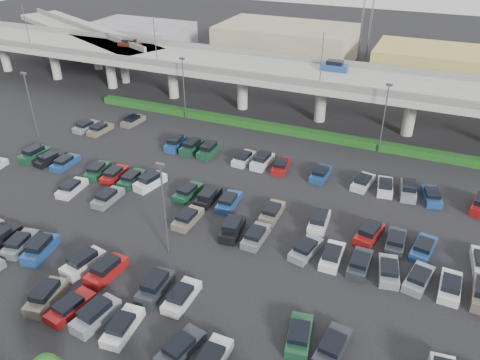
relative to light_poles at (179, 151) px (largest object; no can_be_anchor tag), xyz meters
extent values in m
plane|color=black|center=(4.13, -2.00, -6.24)|extent=(280.00, 280.00, 0.00)
cube|color=gray|center=(4.13, 30.00, 1.01)|extent=(150.00, 13.00, 1.10)
cube|color=#5D5D59|center=(4.13, 23.75, 2.06)|extent=(150.00, 0.50, 1.00)
cube|color=#5D5D59|center=(4.13, 36.25, 2.06)|extent=(150.00, 0.50, 1.00)
cylinder|color=gray|center=(-60.88, 30.00, -2.89)|extent=(1.80, 1.80, 6.70)
cube|color=#5D5D59|center=(-60.88, 30.00, 0.26)|extent=(2.60, 9.75, 0.50)
cylinder|color=gray|center=(-46.88, 30.00, -2.89)|extent=(1.80, 1.80, 6.70)
cube|color=#5D5D59|center=(-46.88, 30.00, 0.26)|extent=(2.60, 9.75, 0.50)
cylinder|color=gray|center=(-32.88, 30.00, -2.89)|extent=(1.80, 1.80, 6.70)
cube|color=#5D5D59|center=(-32.88, 30.00, 0.26)|extent=(2.60, 9.75, 0.50)
cylinder|color=gray|center=(-18.88, 30.00, -2.89)|extent=(1.80, 1.80, 6.70)
cube|color=#5D5D59|center=(-18.88, 30.00, 0.26)|extent=(2.60, 9.75, 0.50)
cylinder|color=gray|center=(-4.87, 30.00, -2.89)|extent=(1.80, 1.80, 6.70)
cube|color=#5D5D59|center=(-4.87, 30.00, 0.26)|extent=(2.60, 9.75, 0.50)
cylinder|color=gray|center=(9.12, 30.00, -2.89)|extent=(1.80, 1.80, 6.70)
cube|color=#5D5D59|center=(9.12, 30.00, 0.26)|extent=(2.60, 9.75, 0.50)
cylinder|color=gray|center=(23.12, 30.00, -2.89)|extent=(1.80, 1.80, 6.70)
cube|color=#5D5D59|center=(23.12, 30.00, 0.26)|extent=(2.60, 9.75, 0.50)
cube|color=#521C15|center=(-29.88, 33.00, 1.97)|extent=(4.40, 1.82, 0.82)
cube|color=black|center=(-29.88, 33.00, 2.60)|extent=(2.30, 1.60, 0.50)
cube|color=navy|center=(10.12, 33.00, 2.09)|extent=(4.40, 1.82, 1.05)
cube|color=black|center=(10.12, 33.00, 2.91)|extent=(2.60, 1.60, 0.65)
cylinder|color=#4F5055|center=(-45.88, 23.90, 5.56)|extent=(0.14, 0.14, 8.00)
cylinder|color=#4F5055|center=(-17.88, 23.90, 5.56)|extent=(0.14, 0.14, 8.00)
cylinder|color=#4F5055|center=(10.12, 23.90, 5.56)|extent=(0.14, 0.14, 8.00)
cube|color=gray|center=(-47.88, 41.00, 1.01)|extent=(50.93, 30.13, 1.10)
cube|color=#5D5D59|center=(-47.88, 41.00, 2.06)|extent=(47.34, 22.43, 1.00)
cylinder|color=gray|center=(-65.09, 49.03, -2.89)|extent=(1.60, 1.60, 6.70)
cylinder|color=gray|center=(-54.22, 43.96, -2.89)|extent=(1.60, 1.60, 6.70)
cylinder|color=gray|center=(-43.34, 38.89, -2.89)|extent=(1.60, 1.60, 6.70)
cylinder|color=gray|center=(-32.47, 33.82, -2.89)|extent=(1.60, 1.60, 6.70)
cube|color=#123E14|center=(4.13, 23.00, -5.69)|extent=(66.00, 1.60, 1.10)
cube|color=#675E50|center=(-2.12, -20.50, -5.71)|extent=(2.56, 4.65, 1.05)
cube|color=black|center=(-2.12, -20.50, -4.89)|extent=(2.03, 2.84, 0.65)
cube|color=maroon|center=(0.63, -20.50, -5.83)|extent=(2.45, 4.62, 0.82)
cube|color=black|center=(0.63, -20.70, -5.20)|extent=(1.92, 2.51, 0.50)
cube|color=slate|center=(3.38, -20.50, -5.71)|extent=(2.41, 4.61, 1.05)
cube|color=black|center=(3.38, -20.50, -4.89)|extent=(1.94, 2.80, 0.65)
cube|color=silver|center=(6.13, -20.50, -5.83)|extent=(2.21, 4.55, 0.82)
cube|color=black|center=(6.13, -20.70, -5.20)|extent=(1.80, 2.44, 0.50)
cube|color=#252930|center=(11.62, -20.50, -5.83)|extent=(2.66, 4.67, 0.82)
cube|color=black|center=(11.62, -20.70, -5.20)|extent=(2.03, 2.57, 0.50)
cube|color=silver|center=(14.38, -20.50, -5.83)|extent=(1.84, 4.41, 0.82)
cube|color=black|center=(14.38, -20.70, -5.20)|extent=(1.61, 2.31, 0.50)
cube|color=black|center=(-13.12, -15.50, -5.83)|extent=(1.95, 4.45, 0.82)
cube|color=slate|center=(-10.38, -15.50, -5.83)|extent=(2.63, 4.67, 0.82)
cube|color=black|center=(-10.38, -15.70, -5.20)|extent=(2.01, 2.56, 0.50)
cube|color=navy|center=(-7.62, -15.50, -5.71)|extent=(2.59, 4.66, 1.05)
cube|color=black|center=(-7.62, -15.50, -4.89)|extent=(2.05, 2.85, 0.65)
cube|color=silver|center=(-2.12, -15.50, -5.71)|extent=(2.52, 4.64, 1.05)
cube|color=black|center=(-2.12, -15.50, -4.89)|extent=(2.01, 2.83, 0.65)
cube|color=maroon|center=(0.63, -15.50, -5.71)|extent=(2.21, 4.55, 1.05)
cube|color=black|center=(0.63, -15.50, -4.89)|extent=(1.83, 2.73, 0.65)
cube|color=#252930|center=(6.13, -15.50, -5.71)|extent=(2.01, 4.48, 1.05)
cube|color=black|center=(6.13, -15.50, -4.89)|extent=(1.71, 2.67, 0.65)
cube|color=silver|center=(8.88, -15.50, -5.83)|extent=(1.83, 4.41, 0.82)
cube|color=black|center=(8.88, -15.70, -5.20)|extent=(1.61, 2.31, 0.50)
cube|color=#174027|center=(19.88, -15.50, -5.83)|extent=(2.54, 4.64, 0.82)
cube|color=black|center=(19.88, -15.70, -5.20)|extent=(1.97, 2.54, 0.50)
cube|color=#252930|center=(22.62, -15.50, -5.83)|extent=(2.35, 4.59, 0.82)
cube|color=black|center=(22.62, -15.70, -5.20)|extent=(1.87, 2.48, 0.50)
cube|color=silver|center=(-13.12, -4.50, -5.83)|extent=(2.24, 4.56, 0.82)
cube|color=black|center=(-13.12, -4.70, -5.20)|extent=(1.82, 2.45, 0.50)
cube|color=slate|center=(-7.62, -4.50, -5.83)|extent=(1.86, 4.42, 0.82)
cube|color=black|center=(-7.62, -4.70, -5.20)|extent=(1.62, 2.31, 0.50)
cube|color=#675E50|center=(3.38, -4.50, -5.83)|extent=(1.94, 4.45, 0.82)
cube|color=black|center=(3.38, -4.70, -5.20)|extent=(1.66, 2.34, 0.50)
cube|color=black|center=(8.88, -4.50, -5.71)|extent=(2.36, 4.59, 1.05)
cube|color=black|center=(8.88, -4.50, -4.89)|extent=(1.92, 2.78, 0.65)
cube|color=slate|center=(11.62, -4.50, -5.83)|extent=(1.86, 4.42, 0.82)
cube|color=black|center=(11.62, -4.70, -5.20)|extent=(1.62, 2.31, 0.50)
cube|color=slate|center=(17.12, -4.50, -5.83)|extent=(2.70, 4.68, 0.82)
cube|color=black|center=(17.12, -4.70, -5.20)|extent=(2.05, 2.58, 0.50)
cube|color=silver|center=(19.88, -4.50, -5.83)|extent=(1.91, 4.43, 0.82)
cube|color=black|center=(19.88, -4.70, -5.20)|extent=(1.65, 2.33, 0.50)
cube|color=#252930|center=(22.62, -4.50, -5.83)|extent=(1.90, 4.43, 0.82)
cube|color=black|center=(22.62, -4.70, -5.20)|extent=(1.64, 2.33, 0.50)
cube|color=slate|center=(25.38, -4.50, -5.83)|extent=(2.58, 4.65, 0.82)
cube|color=black|center=(25.38, -4.70, -5.20)|extent=(1.99, 2.55, 0.50)
cube|color=slate|center=(28.12, -4.50, -5.83)|extent=(2.71, 4.69, 0.82)
cube|color=black|center=(28.12, -4.70, -5.20)|extent=(2.05, 2.59, 0.50)
cube|color=silver|center=(30.88, -4.50, -5.83)|extent=(1.98, 4.47, 0.82)
cube|color=black|center=(30.88, -4.70, -5.20)|extent=(1.69, 2.36, 0.50)
cube|color=#174027|center=(-24.12, 0.50, -5.71)|extent=(2.17, 4.53, 1.05)
cube|color=black|center=(-24.12, 0.50, -4.89)|extent=(1.81, 2.72, 0.65)
cube|color=black|center=(-21.38, 0.50, -5.83)|extent=(2.39, 4.60, 0.82)
cube|color=black|center=(-21.38, 0.30, -5.20)|extent=(1.89, 2.49, 0.50)
cube|color=navy|center=(-18.62, 0.50, -5.83)|extent=(2.04, 4.49, 0.82)
cube|color=black|center=(-18.62, 0.30, -5.20)|extent=(1.72, 2.38, 0.50)
cube|color=#174027|center=(-13.12, 0.50, -5.83)|extent=(2.63, 4.67, 0.82)
cube|color=black|center=(-13.12, 0.30, -5.20)|extent=(2.01, 2.57, 0.50)
cube|color=maroon|center=(-10.38, 0.50, -5.83)|extent=(2.09, 4.50, 0.82)
cube|color=black|center=(-10.38, 0.30, -5.20)|extent=(1.74, 2.39, 0.50)
cube|color=#174027|center=(-7.62, 0.50, -5.83)|extent=(2.03, 4.48, 0.82)
cube|color=black|center=(-7.62, 0.30, -5.20)|extent=(1.71, 2.38, 0.50)
cube|color=silver|center=(-4.87, 0.50, -5.71)|extent=(2.67, 4.68, 1.05)
cube|color=black|center=(-4.87, 0.50, -4.89)|extent=(2.10, 2.87, 0.65)
cube|color=#174027|center=(0.63, 0.50, -5.83)|extent=(2.15, 4.53, 0.82)
cube|color=black|center=(0.63, 0.30, -5.20)|extent=(1.77, 2.42, 0.50)
cube|color=black|center=(3.38, 0.50, -5.83)|extent=(1.90, 4.43, 0.82)
cube|color=black|center=(3.38, 0.30, -5.20)|extent=(1.64, 2.33, 0.50)
cube|color=navy|center=(6.13, 0.50, -5.83)|extent=(2.08, 4.50, 0.82)
cube|color=black|center=(6.13, 0.30, -5.20)|extent=(1.74, 2.39, 0.50)
cube|color=#675E50|center=(11.62, 0.50, -5.83)|extent=(1.86, 4.42, 0.82)
cube|color=black|center=(11.62, 0.30, -5.20)|extent=(1.62, 2.31, 0.50)
cube|color=silver|center=(17.12, 0.50, -5.71)|extent=(2.10, 4.51, 1.05)
cube|color=black|center=(17.12, 0.50, -4.89)|extent=(1.77, 2.70, 0.65)
cube|color=maroon|center=(22.62, 0.50, -5.71)|extent=(2.72, 4.69, 1.05)
cube|color=black|center=(22.62, 0.50, -4.89)|extent=(2.12, 2.88, 0.65)
cube|color=#252930|center=(25.38, 0.50, -5.83)|extent=(1.90, 4.43, 0.82)
cube|color=black|center=(25.38, 0.30, -5.20)|extent=(1.65, 2.33, 0.50)
cube|color=navy|center=(28.12, 0.50, -5.83)|extent=(2.53, 4.64, 0.82)
cube|color=black|center=(28.12, 0.30, -5.20)|extent=(1.96, 2.53, 0.50)
cube|color=slate|center=(-24.12, 11.50, -5.83)|extent=(2.25, 4.56, 0.82)
cube|color=black|center=(-24.12, 11.30, -5.20)|extent=(1.83, 2.45, 0.50)
cube|color=#675E50|center=(-21.38, 11.50, -5.83)|extent=(2.06, 4.49, 0.82)
cube|color=black|center=(-21.38, 11.30, -5.20)|extent=(1.73, 2.39, 0.50)
cube|color=navy|center=(-7.62, 11.50, -5.71)|extent=(2.29, 4.57, 1.05)
cube|color=black|center=(-7.62, 11.50, -4.89)|extent=(1.87, 2.76, 0.65)
cube|color=#174027|center=(-4.87, 11.50, -5.71)|extent=(2.02, 4.48, 1.05)
cube|color=black|center=(-4.87, 11.50, -4.89)|extent=(1.72, 2.67, 0.65)
cube|color=#174027|center=(-2.12, 11.50, -5.71)|extent=(1.91, 4.44, 1.05)
cube|color=black|center=(-2.12, 11.50, -4.89)|extent=(1.66, 2.63, 0.65)
cube|color=silver|center=(3.38, 11.50, -5.83)|extent=(2.07, 4.50, 0.82)
cube|color=black|center=(3.38, 11.30, -5.20)|extent=(1.73, 2.39, 0.50)
cube|color=silver|center=(6.13, 11.50, -5.71)|extent=(2.10, 4.51, 1.05)
cube|color=black|center=(6.13, 11.50, -4.89)|extent=(1.77, 2.70, 0.65)
cube|color=maroon|center=(8.88, 11.50, -5.83)|extent=(2.28, 4.57, 0.82)
cube|color=black|center=(8.88, 11.30, -5.20)|extent=(1.84, 2.46, 0.50)
cube|color=navy|center=(14.38, 11.50, -5.83)|extent=(2.08, 4.50, 0.82)
cube|color=black|center=(14.38, 11.30, -5.20)|extent=(1.73, 2.39, 0.50)
cube|color=silver|center=(19.88, 11.50, -5.83)|extent=(2.51, 4.64, 0.82)
cube|color=black|center=(19.88, 11.30, -5.20)|extent=(1.95, 2.53, 0.50)
cube|color=silver|center=(22.62, 11.50, -5.83)|extent=(2.42, 4.61, 0.82)
cube|color=black|center=(22.62, 11.30, -5.20)|extent=(1.91, 2.50, 0.50)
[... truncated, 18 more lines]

